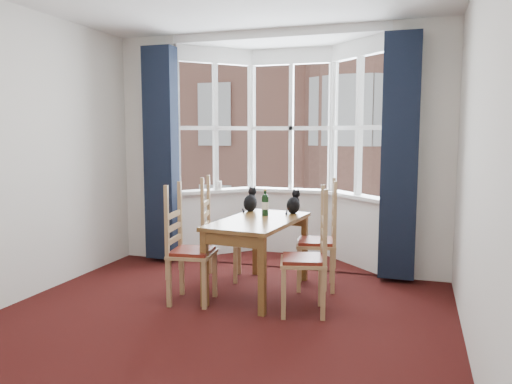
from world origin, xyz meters
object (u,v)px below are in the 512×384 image
at_px(chair_right_far, 325,244).
at_px(wine_bottle, 265,204).
at_px(chair_left_near, 183,253).
at_px(dining_table, 259,230).
at_px(cat_left, 251,202).
at_px(cat_right, 294,204).
at_px(chair_right_near, 313,261).
at_px(chair_left_far, 214,236).
at_px(candle_tall, 219,185).

relative_size(chair_right_far, wine_bottle, 3.27).
distance_m(chair_left_near, chair_right_far, 1.47).
height_order(dining_table, cat_left, cat_left).
bearing_deg(wine_bottle, dining_table, -88.65).
distance_m(cat_left, cat_right, 0.49).
distance_m(chair_right_near, cat_right, 1.03).
bearing_deg(cat_left, chair_left_far, -157.70).
relative_size(dining_table, chair_left_near, 1.46).
distance_m(dining_table, cat_right, 0.57).
bearing_deg(dining_table, wine_bottle, 91.35).
distance_m(chair_right_near, cat_left, 1.31).
bearing_deg(chair_right_far, candle_tall, 147.49).
bearing_deg(wine_bottle, chair_right_far, 9.71).
distance_m(chair_left_far, chair_right_near, 1.46).
relative_size(chair_left_far, cat_left, 3.27).
xyz_separation_m(cat_right, wine_bottle, (-0.25, -0.23, 0.02)).
relative_size(chair_left_near, wine_bottle, 3.27).
bearing_deg(candle_tall, cat_left, -50.39).
relative_size(chair_right_far, cat_left, 3.27).
height_order(dining_table, chair_right_near, chair_right_near).
distance_m(chair_right_near, wine_bottle, 1.00).
bearing_deg(chair_right_far, cat_right, 161.89).
xyz_separation_m(chair_right_near, candle_tall, (-1.61, 1.76, 0.45)).
bearing_deg(chair_left_far, wine_bottle, -7.66).
bearing_deg(chair_right_near, chair_left_far, 149.98).
relative_size(chair_left_far, chair_right_near, 1.00).
distance_m(dining_table, chair_right_far, 0.73).
height_order(dining_table, chair_left_far, chair_left_far).
height_order(cat_left, candle_tall, cat_left).
xyz_separation_m(wine_bottle, candle_tall, (-0.97, 1.12, 0.05)).
height_order(chair_left_near, wine_bottle, wine_bottle).
bearing_deg(candle_tall, chair_left_near, -78.69).
height_order(chair_left_near, candle_tall, candle_tall).
bearing_deg(candle_tall, chair_right_far, -32.51).
xyz_separation_m(chair_right_near, cat_right, (-0.40, 0.87, 0.38)).
distance_m(cat_right, wine_bottle, 0.34).
xyz_separation_m(chair_left_near, cat_left, (0.36, 0.96, 0.39)).
xyz_separation_m(chair_right_far, candle_tall, (-1.58, 1.01, 0.45)).
bearing_deg(chair_right_far, wine_bottle, -170.29).
bearing_deg(chair_left_near, dining_table, 38.41).
distance_m(chair_right_far, cat_right, 0.54).
xyz_separation_m(chair_left_far, cat_right, (0.87, 0.14, 0.38)).
distance_m(chair_right_far, candle_tall, 1.93).
relative_size(chair_left_near, chair_right_far, 1.00).
height_order(chair_left_near, chair_right_far, same).
height_order(chair_left_far, candle_tall, candle_tall).
xyz_separation_m(cat_left, cat_right, (0.49, -0.01, -0.00)).
distance_m(cat_right, candle_tall, 1.51).
xyz_separation_m(chair_right_near, cat_left, (-0.89, 0.89, 0.39)).
distance_m(chair_left_near, cat_right, 1.33).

